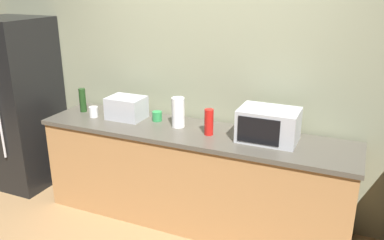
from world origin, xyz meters
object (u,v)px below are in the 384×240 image
at_px(mug_green, 157,116).
at_px(bottle_wine, 83,100).
at_px(mug_white, 94,112).
at_px(toaster_oven, 127,108).
at_px(refrigerator, 17,104).
at_px(paper_towel_roll, 178,112).
at_px(microwave, 268,125).
at_px(bottle_hot_sauce, 209,122).

bearing_deg(mug_green, bottle_wine, -176.51).
height_order(bottle_wine, mug_white, bottle_wine).
bearing_deg(toaster_oven, mug_white, -163.99).
relative_size(refrigerator, bottle_wine, 7.56).
relative_size(refrigerator, toaster_oven, 5.29).
xyz_separation_m(refrigerator, bottle_wine, (0.83, 0.06, 0.12)).
bearing_deg(refrigerator, paper_towel_roll, 1.52).
bearing_deg(bottle_wine, toaster_oven, -0.43).
bearing_deg(toaster_oven, microwave, -0.51).
relative_size(microwave, paper_towel_roll, 1.78).
xyz_separation_m(refrigerator, toaster_oven, (1.34, 0.06, 0.10)).
distance_m(bottle_hot_sauce, mug_green, 0.60).
bearing_deg(paper_towel_roll, mug_green, 165.74).
distance_m(bottle_hot_sauce, mug_white, 1.19).
height_order(toaster_oven, bottle_wine, bottle_wine).
relative_size(toaster_oven, mug_green, 3.74).
bearing_deg(bottle_wine, mug_white, -25.69).
bearing_deg(refrigerator, bottle_hot_sauce, -0.67).
distance_m(paper_towel_roll, mug_white, 0.87).
height_order(paper_towel_roll, bottle_wine, paper_towel_roll).
height_order(microwave, mug_white, microwave).
height_order(refrigerator, toaster_oven, refrigerator).
relative_size(refrigerator, microwave, 3.75).
relative_size(toaster_oven, bottle_wine, 1.43).
bearing_deg(paper_towel_roll, bottle_wine, 179.25).
bearing_deg(toaster_oven, paper_towel_roll, -1.04).
distance_m(refrigerator, bottle_wine, 0.84).
bearing_deg(mug_green, microwave, -3.51).
height_order(refrigerator, paper_towel_roll, refrigerator).
height_order(bottle_hot_sauce, mug_green, bottle_hot_sauce).
bearing_deg(toaster_oven, bottle_hot_sauce, -5.62).
height_order(microwave, toaster_oven, microwave).
bearing_deg(toaster_oven, bottle_wine, 179.57).
height_order(toaster_oven, mug_white, toaster_oven).
xyz_separation_m(refrigerator, microwave, (2.71, 0.05, 0.13)).
relative_size(paper_towel_roll, bottle_hot_sauce, 1.19).
xyz_separation_m(paper_towel_roll, mug_green, (-0.25, 0.06, -0.09)).
distance_m(bottle_hot_sauce, bottle_wine, 1.39).
bearing_deg(bottle_wine, mug_green, 3.49).
relative_size(toaster_oven, mug_white, 3.38).
height_order(microwave, mug_green, microwave).
relative_size(paper_towel_roll, mug_green, 2.97).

